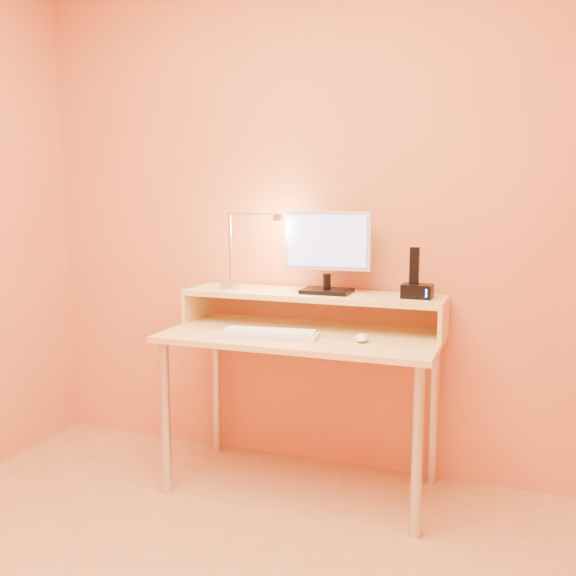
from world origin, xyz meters
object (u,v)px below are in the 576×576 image
at_px(lamp_base, 231,286).
at_px(keyboard, 269,335).
at_px(mouse, 362,338).
at_px(monitor_panel, 328,241).
at_px(phone_dock, 417,291).
at_px(remote_control, 240,333).

relative_size(lamp_base, keyboard, 0.24).
bearing_deg(mouse, monitor_panel, 125.61).
bearing_deg(keyboard, phone_dock, 19.12).
height_order(keyboard, mouse, mouse).
bearing_deg(mouse, keyboard, -179.24).
xyz_separation_m(lamp_base, remote_control, (0.16, -0.25, -0.16)).
distance_m(monitor_panel, mouse, 0.50).
xyz_separation_m(lamp_base, phone_dock, (0.87, 0.03, 0.02)).
xyz_separation_m(phone_dock, remote_control, (-0.72, -0.28, -0.18)).
bearing_deg(remote_control, keyboard, -21.77).
bearing_deg(monitor_panel, phone_dock, -6.47).
xyz_separation_m(monitor_panel, remote_control, (-0.31, -0.29, -0.39)).
height_order(lamp_base, keyboard, lamp_base).
xyz_separation_m(lamp_base, keyboard, (0.29, -0.25, -0.16)).
distance_m(phone_dock, remote_control, 0.79).
height_order(mouse, remote_control, mouse).
height_order(monitor_panel, remote_control, monitor_panel).
bearing_deg(lamp_base, remote_control, -57.58).
xyz_separation_m(lamp_base, mouse, (0.68, -0.19, -0.16)).
distance_m(monitor_panel, phone_dock, 0.46).
bearing_deg(remote_control, monitor_panel, 21.25).
xyz_separation_m(monitor_panel, mouse, (0.22, -0.23, -0.38)).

